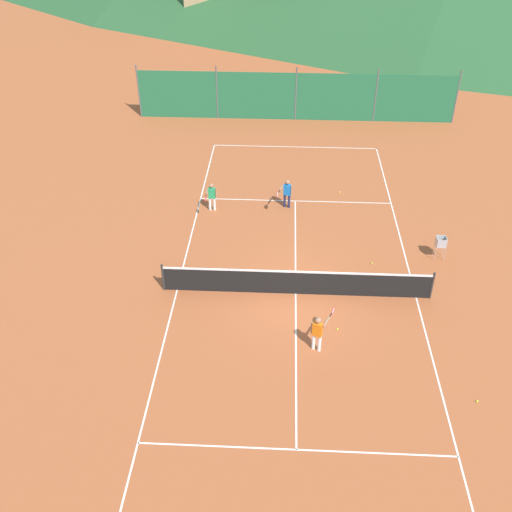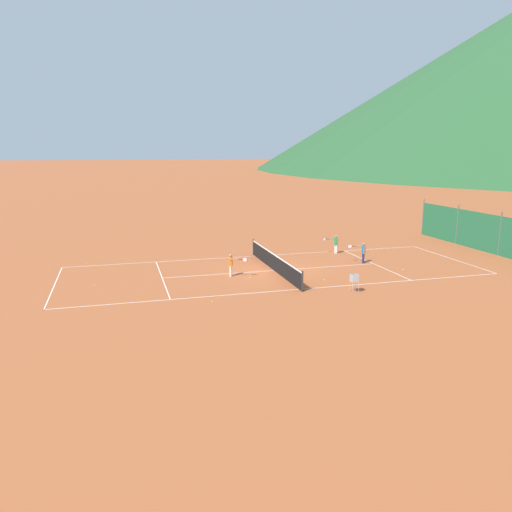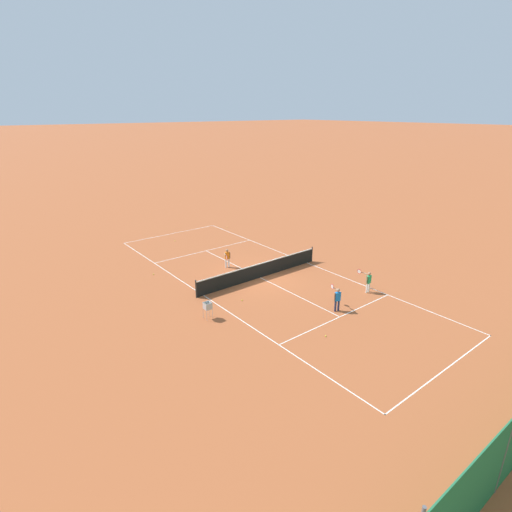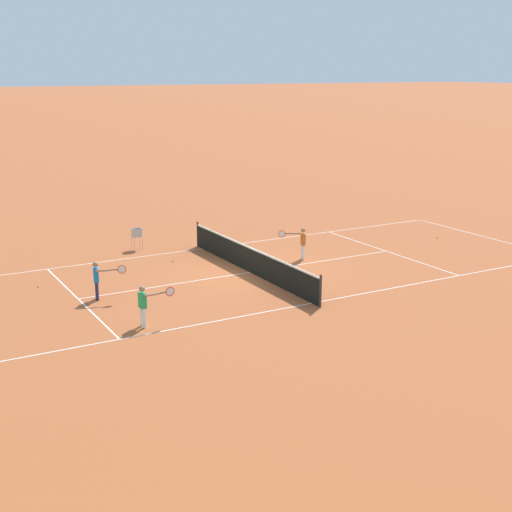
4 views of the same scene
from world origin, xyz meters
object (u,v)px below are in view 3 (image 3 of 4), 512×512
at_px(player_near_service, 337,298).
at_px(tennis_ball_service_box, 227,227).
at_px(tennis_ball_by_net_left, 175,241).
at_px(player_near_baseline, 227,257).
at_px(player_far_service, 368,280).
at_px(tennis_ball_by_net_right, 153,274).
at_px(ball_hopper, 207,307).
at_px(tennis_net, 260,270).
at_px(tennis_ball_mid_court, 326,336).
at_px(tennis_ball_near_corner, 242,300).
at_px(tennis_ball_far_corner, 226,273).

distance_m(player_near_service, tennis_ball_service_box, 16.93).
bearing_deg(tennis_ball_by_net_left, player_near_baseline, 90.72).
relative_size(player_near_service, player_near_baseline, 1.01).
xyz_separation_m(player_far_service, tennis_ball_by_net_right, (8.50, -9.98, -0.69)).
height_order(tennis_ball_by_net_right, ball_hopper, ball_hopper).
height_order(tennis_net, player_near_service, player_near_service).
distance_m(tennis_ball_by_net_right, tennis_ball_mid_court, 12.18).
bearing_deg(player_far_service, tennis_ball_by_net_left, -74.60).
height_order(tennis_net, tennis_ball_service_box, tennis_net).
bearing_deg(player_near_baseline, tennis_ball_near_corner, 64.61).
distance_m(player_near_service, tennis_ball_mid_court, 2.82).
bearing_deg(tennis_net, tennis_ball_far_corner, -53.57).
xyz_separation_m(tennis_ball_mid_court, tennis_ball_near_corner, (0.84, -5.34, 0.00)).
relative_size(player_near_service, tennis_ball_mid_court, 19.32).
xyz_separation_m(tennis_ball_by_net_left, tennis_ball_far_corner, (0.59, 8.11, 0.00)).
height_order(tennis_ball_by_net_left, tennis_ball_far_corner, same).
xyz_separation_m(player_near_baseline, tennis_ball_by_net_right, (4.37, -1.90, -0.70)).
distance_m(player_near_baseline, tennis_ball_by_net_right, 4.82).
distance_m(tennis_ball_by_net_right, tennis_ball_service_box, 11.40).
bearing_deg(player_near_service, tennis_ball_mid_court, 30.92).
bearing_deg(ball_hopper, tennis_net, -155.58).
bearing_deg(tennis_ball_far_corner, tennis_ball_by_net_left, -94.18).
xyz_separation_m(tennis_ball_by_net_left, tennis_ball_near_corner, (2.07, 11.79, 0.00)).
distance_m(player_near_baseline, tennis_ball_by_net_left, 7.27).
relative_size(tennis_ball_by_net_right, tennis_ball_mid_court, 1.00).
relative_size(tennis_net, tennis_ball_by_net_left, 139.09).
bearing_deg(player_far_service, tennis_ball_far_corner, -56.28).
bearing_deg(tennis_ball_by_net_right, player_near_baseline, 156.52).
bearing_deg(tennis_ball_by_net_left, tennis_ball_service_box, -173.35).
height_order(player_near_baseline, tennis_ball_by_net_left, player_near_baseline).
distance_m(player_far_service, player_near_baseline, 9.07).
relative_size(player_near_baseline, tennis_ball_mid_court, 19.16).
bearing_deg(tennis_ball_far_corner, tennis_ball_by_net_right, -36.94).
xyz_separation_m(tennis_ball_by_net_left, tennis_ball_mid_court, (1.23, 17.12, 0.00)).
relative_size(tennis_ball_by_net_left, tennis_ball_far_corner, 1.00).
distance_m(tennis_ball_service_box, ball_hopper, 16.37).
xyz_separation_m(tennis_ball_near_corner, tennis_ball_far_corner, (-1.48, -3.68, 0.00)).
relative_size(player_near_service, tennis_ball_far_corner, 19.32).
bearing_deg(tennis_ball_service_box, tennis_ball_near_corner, 58.86).
xyz_separation_m(tennis_ball_mid_court, tennis_ball_far_corner, (-0.63, -9.02, 0.00)).
relative_size(player_far_service, ball_hopper, 1.39).
bearing_deg(player_near_service, tennis_ball_by_net_left, -85.95).
xyz_separation_m(tennis_ball_by_net_left, tennis_ball_service_box, (-5.43, -0.63, 0.00)).
distance_m(tennis_ball_by_net_left, tennis_ball_mid_court, 17.17).
bearing_deg(tennis_ball_mid_court, tennis_ball_service_box, -110.56).
xyz_separation_m(player_near_baseline, tennis_ball_service_box, (-5.34, -7.86, -0.70)).
relative_size(player_far_service, tennis_ball_by_net_left, 18.80).
bearing_deg(ball_hopper, tennis_ball_by_net_right, -92.39).
xyz_separation_m(tennis_ball_by_net_right, tennis_ball_service_box, (-9.72, -5.96, 0.00)).
height_order(tennis_net, ball_hopper, tennis_net).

